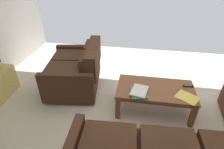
{
  "coord_description": "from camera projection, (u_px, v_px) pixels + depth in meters",
  "views": [
    {
      "loc": [
        0.11,
        2.2,
        2.07
      ],
      "look_at": [
        0.43,
        0.26,
        0.83
      ],
      "focal_mm": 29.35,
      "sensor_mm": 36.0,
      "label": 1
    }
  ],
  "objects": [
    {
      "name": "book_stack",
      "position": [
        139.0,
        92.0,
        2.64
      ],
      "size": [
        0.29,
        0.35,
        0.04
      ],
      "color": "#337F51",
      "rests_on": "coffee_table"
    },
    {
      "name": "loveseat_near",
      "position": [
        77.0,
        70.0,
        3.35
      ],
      "size": [
        1.04,
        1.29,
        0.84
      ],
      "color": "black",
      "rests_on": "ground"
    },
    {
      "name": "ground_plane",
      "position": [
        141.0,
        112.0,
        2.93
      ],
      "size": [
        5.78,
        4.91,
        0.01
      ],
      "primitive_type": "cube",
      "color": "beige"
    },
    {
      "name": "tv_remote",
      "position": [
        188.0,
        86.0,
        2.78
      ],
      "size": [
        0.16,
        0.07,
        0.02
      ],
      "color": "black",
      "rests_on": "coffee_table"
    },
    {
      "name": "coffee_table",
      "position": [
        155.0,
        92.0,
        2.78
      ],
      "size": [
        1.15,
        0.62,
        0.43
      ],
      "color": "brown",
      "rests_on": "ground"
    },
    {
      "name": "loose_magazine",
      "position": [
        187.0,
        97.0,
        2.56
      ],
      "size": [
        0.37,
        0.35,
        0.01
      ],
      "primitive_type": "cube",
      "rotation": [
        0.0,
        0.0,
        4.12
      ],
      "color": "#E0CC4C",
      "rests_on": "coffee_table"
    }
  ]
}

